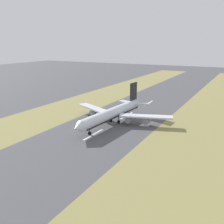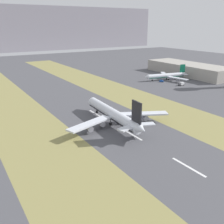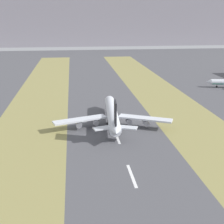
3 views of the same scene
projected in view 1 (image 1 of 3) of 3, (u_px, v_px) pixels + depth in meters
ground_plane at (113, 123)px, 149.46m from camera, size 800.00×800.00×0.00m
grass_median_west at (194, 136)px, 129.13m from camera, size 40.00×600.00×0.01m
grass_median_east at (52, 114)px, 169.80m from camera, size 40.00×600.00×0.01m
centreline_dash_near at (149, 103)px, 199.39m from camera, size 1.20×18.00×0.01m
centreline_dash_mid at (127, 115)px, 165.22m from camera, size 1.20×18.00×0.01m
centreline_dash_far at (93, 135)px, 131.05m from camera, size 1.20×18.00×0.01m
airplane_main_jet at (114, 113)px, 148.13m from camera, size 64.00×67.22×20.20m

